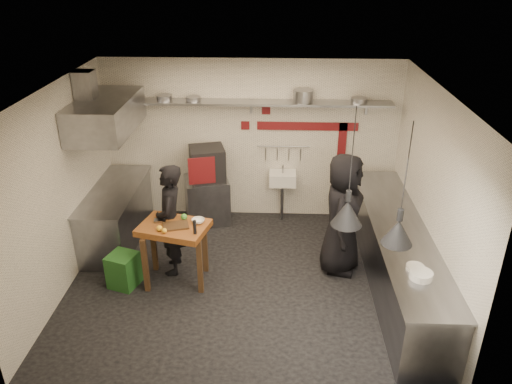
{
  "coord_description": "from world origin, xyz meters",
  "views": [
    {
      "loc": [
        0.42,
        -5.99,
        4.32
      ],
      "look_at": [
        0.16,
        0.3,
        1.29
      ],
      "focal_mm": 35.0,
      "sensor_mm": 36.0,
      "label": 1
    }
  ],
  "objects_px": {
    "oven_stand": "(207,200)",
    "chef_right": "(343,214)",
    "chef_left": "(171,220)",
    "combi_oven": "(207,164)",
    "green_bin": "(123,270)",
    "prep_table": "(176,253)"
  },
  "relations": [
    {
      "from": "combi_oven",
      "to": "green_bin",
      "type": "height_order",
      "value": "combi_oven"
    },
    {
      "from": "prep_table",
      "to": "chef_left",
      "type": "height_order",
      "value": "chef_left"
    },
    {
      "from": "oven_stand",
      "to": "chef_left",
      "type": "distance_m",
      "value": 1.64
    },
    {
      "from": "prep_table",
      "to": "chef_right",
      "type": "height_order",
      "value": "chef_right"
    },
    {
      "from": "oven_stand",
      "to": "combi_oven",
      "type": "bearing_deg",
      "value": -39.29
    },
    {
      "from": "oven_stand",
      "to": "chef_left",
      "type": "bearing_deg",
      "value": -116.08
    },
    {
      "from": "combi_oven",
      "to": "prep_table",
      "type": "height_order",
      "value": "combi_oven"
    },
    {
      "from": "oven_stand",
      "to": "chef_right",
      "type": "distance_m",
      "value": 2.64
    },
    {
      "from": "chef_left",
      "to": "prep_table",
      "type": "bearing_deg",
      "value": 15.17
    },
    {
      "from": "chef_left",
      "to": "chef_right",
      "type": "height_order",
      "value": "chef_right"
    },
    {
      "from": "prep_table",
      "to": "chef_right",
      "type": "xyz_separation_m",
      "value": [
        2.38,
        0.41,
        0.46
      ]
    },
    {
      "from": "green_bin",
      "to": "chef_left",
      "type": "xyz_separation_m",
      "value": [
        0.64,
        0.42,
        0.6
      ]
    },
    {
      "from": "chef_right",
      "to": "oven_stand",
      "type": "bearing_deg",
      "value": 73.93
    },
    {
      "from": "combi_oven",
      "to": "green_bin",
      "type": "relative_size",
      "value": 1.16
    },
    {
      "from": "prep_table",
      "to": "chef_left",
      "type": "bearing_deg",
      "value": 124.67
    },
    {
      "from": "oven_stand",
      "to": "chef_right",
      "type": "height_order",
      "value": "chef_right"
    },
    {
      "from": "oven_stand",
      "to": "green_bin",
      "type": "xyz_separation_m",
      "value": [
        -0.95,
        -1.97,
        -0.15
      ]
    },
    {
      "from": "green_bin",
      "to": "combi_oven",
      "type": "bearing_deg",
      "value": 63.38
    },
    {
      "from": "oven_stand",
      "to": "prep_table",
      "type": "distance_m",
      "value": 1.84
    },
    {
      "from": "oven_stand",
      "to": "chef_right",
      "type": "relative_size",
      "value": 0.43
    },
    {
      "from": "oven_stand",
      "to": "prep_table",
      "type": "height_order",
      "value": "prep_table"
    },
    {
      "from": "combi_oven",
      "to": "green_bin",
      "type": "distance_m",
      "value": 2.34
    }
  ]
}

